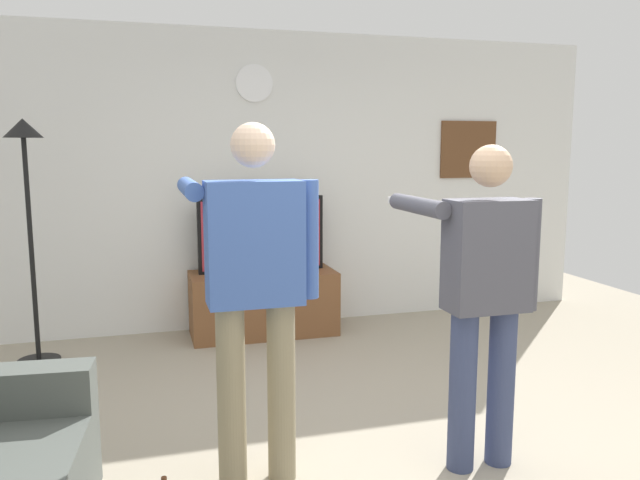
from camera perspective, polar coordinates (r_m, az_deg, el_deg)
ground_plane at (r=3.43m, az=6.87°, el=-20.62°), size 8.40×8.40×0.00m
back_wall at (r=5.83m, az=-4.29°, el=5.41°), size 6.40×0.10×2.70m
tv_stand at (r=5.62m, az=-5.21°, el=-5.76°), size 1.28×0.57×0.57m
television at (r=5.54m, az=-5.39°, el=0.54°), size 1.12×0.07×0.67m
wall_clock at (r=5.76m, az=-6.04°, el=14.09°), size 0.33×0.03×0.33m
framed_picture at (r=6.47m, az=13.39°, el=8.06°), size 0.60×0.04×0.56m
floor_lamp at (r=5.14m, az=-25.23°, el=4.08°), size 0.32×0.32×1.87m
person_standing_nearer_lamp at (r=3.02m, az=-6.03°, el=-3.81°), size 0.63×0.78×1.78m
person_standing_nearer_couch at (r=3.28m, az=14.82°, el=-4.36°), size 0.59×0.78×1.68m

